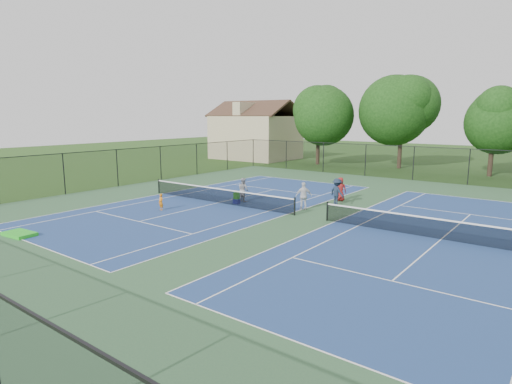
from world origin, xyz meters
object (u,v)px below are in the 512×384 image
Objects in this scene: tree_back_b at (402,107)px; bystander_b at (337,192)px; tree_back_a at (319,112)px; ball_hopper at (237,196)px; tree_back_c at (495,118)px; bystander_a at (304,196)px; child_player at (161,202)px; ball_crate at (237,201)px; instructor at (243,190)px; clapboard_house at (256,135)px; bystander_c at (340,189)px.

tree_back_b is 5.79× the size of bystander_b.
tree_back_a is 21.57× the size of ball_hopper.
tree_back_c reaches higher than bystander_b.
tree_back_b is 25.17m from bystander_a.
child_player reaches higher than ball_crate.
ball_crate is (2.43, 4.27, -0.35)m from child_player.
instructor is at bearing 99.93° from ball_hopper.
ball_crate is (-4.41, -1.12, -0.69)m from bystander_a.
clapboard_house is 32.42m from child_player.
bystander_b is 4.22× the size of ball_crate.
bystander_b is at bearing -153.52° from bystander_a.
tree_back_a is 25.26m from ball_crate.
bystander_b is 1.42m from bystander_c.
tree_back_a reaches higher than ball_crate.
bystander_b is at bearing -137.77° from instructor.
child_player reaches higher than ball_hopper.
tree_back_b is 9.86× the size of child_player.
clapboard_house is 6.73× the size of instructor.
bystander_b is at bearing -80.78° from tree_back_b.
bystander_b is 4.09× the size of ball_hopper.
tree_back_b is 6.25× the size of instructor.
ball_crate is at bearing -94.13° from tree_back_b.
clapboard_house reaches higher than instructor.
instructor is 0.93× the size of bystander_b.
tree_back_c reaches higher than ball_hopper.
tree_back_c is at bearing 66.13° from ball_crate.
child_player is 0.59× the size of bystander_b.
clapboard_house is at bearing -65.30° from bystander_c.
bystander_a is at bearing -62.66° from tree_back_a.
ball_hopper is (-10.84, -24.50, -4.94)m from tree_back_c.
tree_back_b is 25.34m from instructor.
ball_hopper is (0.16, -0.91, -0.26)m from instructor.
instructor is at bearing 14.57° from bystander_c.
ball_crate is (-10.84, -24.50, -5.32)m from tree_back_c.
tree_back_a reaches higher than child_player.
clapboard_house is 30.05m from ball_crate.
bystander_a is 0.99× the size of bystander_b.
tree_back_a is 28.70m from child_player.
tree_back_a reaches higher than bystander_c.
bystander_b is (-5.45, -20.88, -4.61)m from tree_back_c.
bystander_c is 7.02m from ball_hopper.
tree_back_a is 5.28× the size of bystander_b.
clapboard_house is at bearing 174.29° from tree_back_a.
instructor is at bearing -94.64° from tree_back_b.
bystander_c is at bearing -56.83° from tree_back_a.
clapboard_house is (-19.00, -1.00, -3.50)m from tree_back_b.
ball_crate is at bearing 69.05° from child_player.
ball_hopper is (0.00, 0.00, 0.38)m from ball_crate.
bystander_a is 4.56m from ball_hopper.
tree_back_b is 6.21× the size of bystander_c.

